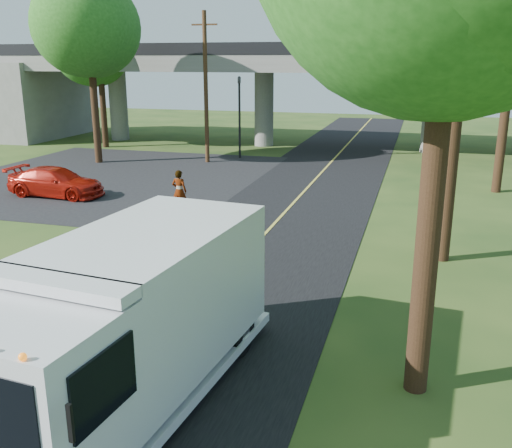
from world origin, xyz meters
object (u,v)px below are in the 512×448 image
at_px(traffic_signal, 239,109).
at_px(pedestrian, 179,191).
at_px(tree_left_lot, 90,30).
at_px(utility_pole, 206,87).
at_px(red_sedan, 56,182).
at_px(step_van, 128,319).
at_px(tree_left_far, 100,41).

distance_m(traffic_signal, pedestrian, 13.97).
height_order(tree_left_lot, pedestrian, tree_left_lot).
bearing_deg(traffic_signal, pedestrian, -83.12).
distance_m(utility_pole, tree_left_lot, 7.43).
bearing_deg(pedestrian, traffic_signal, -80.58).
bearing_deg(utility_pole, red_sedan, -108.49).
bearing_deg(utility_pole, pedestrian, -74.90).
height_order(traffic_signal, tree_left_lot, tree_left_lot).
bearing_deg(step_van, pedestrian, 115.40).
relative_size(traffic_signal, tree_left_far, 0.53).
xyz_separation_m(tree_left_far, red_sedan, (5.73, -14.50, -6.78)).
bearing_deg(utility_pole, step_van, -72.41).
distance_m(traffic_signal, tree_left_lot, 10.01).
relative_size(tree_left_lot, pedestrian, 5.90).
height_order(tree_left_lot, step_van, tree_left_lot).
bearing_deg(tree_left_lot, utility_pole, 18.97).
xyz_separation_m(tree_left_far, pedestrian, (12.45, -15.52, -6.56)).
bearing_deg(tree_left_lot, traffic_signal, 28.11).
relative_size(traffic_signal, pedestrian, 2.92).
distance_m(traffic_signal, utility_pole, 2.86).
height_order(tree_left_far, red_sedan, tree_left_far).
bearing_deg(tree_left_lot, red_sedan, -72.20).
relative_size(tree_left_far, pedestrian, 5.56).
bearing_deg(traffic_signal, utility_pole, -126.87).
relative_size(traffic_signal, step_van, 0.68).
distance_m(utility_pole, red_sedan, 11.91).
relative_size(traffic_signal, utility_pole, 0.58).
xyz_separation_m(step_van, red_sedan, (-11.47, 14.25, -1.03)).
bearing_deg(tree_left_far, pedestrian, -51.27).
xyz_separation_m(traffic_signal, step_van, (6.40, -26.91, -1.50)).
relative_size(utility_pole, pedestrian, 5.06).
bearing_deg(traffic_signal, tree_left_far, 170.35).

